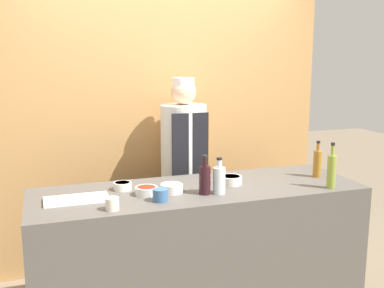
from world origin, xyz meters
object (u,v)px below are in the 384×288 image
Objects in this scene: sauce_bowl_green at (122,186)px; cutting_board at (77,199)px; bottle_clear at (219,179)px; bottle_oil at (331,170)px; bottle_wine at (205,179)px; sauce_bowl_brown at (231,180)px; bottle_amber at (317,163)px; sauce_bowl_purple at (172,188)px; cup_blue at (160,195)px; sauce_bowl_red at (146,190)px; cup_cream at (112,204)px; chef_center at (184,170)px.

sauce_bowl_green is 0.35m from cutting_board.
bottle_clear is (0.90, -0.13, 0.08)m from cutting_board.
bottle_oil is 0.87m from bottle_wine.
sauce_bowl_brown reaches higher than cutting_board.
bottle_amber is at bearing -4.91° from sauce_bowl_green.
sauce_bowl_purple is 1.56× the size of cup_blue.
bottle_clear is at bearing 170.42° from bottle_oil.
cup_cream is at bearing -137.68° from sauce_bowl_red.
bottle_clear is at bearing -15.17° from sauce_bowl_red.
bottle_clear reaches higher than cup_cream.
sauce_bowl_brown is 0.09× the size of chef_center.
cup_blue is at bearing -174.99° from bottle_clear.
bottle_oil is (1.35, -0.41, 0.09)m from sauce_bowl_green.
cup_blue is (-0.31, -0.05, -0.06)m from bottle_wine.
bottle_amber reaches higher than sauce_bowl_red.
bottle_wine reaches higher than sauce_bowl_green.
chef_center is (0.93, 0.72, -0.06)m from cutting_board.
sauce_bowl_green is at bearing 128.76° from sauce_bowl_red.
sauce_bowl_red reaches higher than cutting_board.
sauce_bowl_red is 0.61× the size of bottle_clear.
sauce_bowl_purple is 0.45m from sauce_bowl_brown.
bottle_oil reaches higher than cup_blue.
bottle_clear is 0.14× the size of chef_center.
bottle_clear reaches higher than sauce_bowl_brown.
cup_blue is (-1.17, 0.09, -0.08)m from bottle_oil.
sauce_bowl_purple is at bearing -172.56° from sauce_bowl_brown.
cup_blue is at bearing -115.89° from chef_center.
sauce_bowl_brown is 0.56× the size of bottle_amber.
bottle_clear is (0.46, -0.12, 0.07)m from sauce_bowl_red.
cup_blue reaches higher than cutting_board.
bottle_amber is at bearing 8.88° from cup_blue.
sauce_bowl_red is 0.09× the size of chef_center.
bottle_wine is (0.81, -0.12, 0.09)m from cutting_board.
sauce_bowl_brown is 0.76m from sauce_bowl_green.
cup_cream reaches higher than cutting_board.
chef_center is (0.03, 0.86, -0.14)m from bottle_clear.
bottle_oil is 1.31× the size of bottle_clear.
cutting_board is at bearing -179.14° from bottle_amber.
cutting_board is 1.69m from bottle_oil.
bottle_wine is 0.64m from cup_cream.
cutting_board is at bearing 178.25° from sauce_bowl_purple.
bottle_clear is at bearing -91.85° from chef_center.
cup_blue is 0.99m from chef_center.
bottle_clear is (0.09, -0.02, -0.01)m from bottle_wine.
sauce_bowl_red is 0.37× the size of cutting_board.
bottle_wine is at bearing -16.40° from sauce_bowl_red.
bottle_wine is 0.95m from bottle_amber.
sauce_bowl_green is at bearing -136.99° from chef_center.
sauce_bowl_brown is 1.06m from cutting_board.
cutting_board is 4.96× the size of cup_cream.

